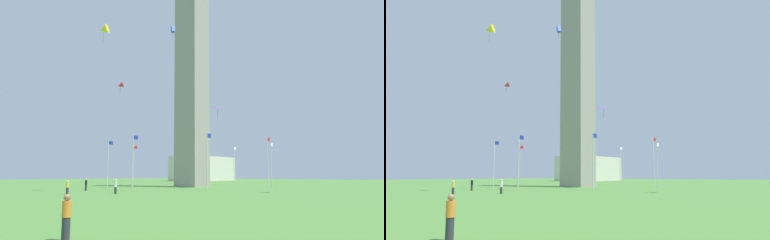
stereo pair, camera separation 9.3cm
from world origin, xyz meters
TOP-DOWN VIEW (x-y plane):
  - ground_plane at (0.00, 0.00)m, footprint 260.00×260.00m
  - obelisk_monument at (0.00, 0.00)m, footprint 4.90×4.90m
  - flagpole_n at (15.75, 0.00)m, footprint 1.12×0.14m
  - flagpole_ne at (11.15, 11.09)m, footprint 1.12×0.14m
  - flagpole_e at (0.06, 15.69)m, footprint 1.12×0.14m
  - flagpole_se at (-11.04, 11.09)m, footprint 1.12×0.14m
  - flagpole_s at (-15.63, 0.00)m, footprint 1.12×0.14m
  - flagpole_sw at (-11.04, -11.09)m, footprint 1.12×0.14m
  - flagpole_w at (0.06, -15.69)m, footprint 1.12×0.14m
  - flagpole_nw at (11.15, -11.09)m, footprint 1.12×0.14m
  - person_yellow_shirt at (-31.44, -5.50)m, footprint 0.32×0.32m
  - person_orange_shirt at (-50.43, -32.12)m, footprint 0.32×0.32m
  - person_white_shirt at (-27.02, -8.73)m, footprint 0.32×0.32m
  - person_black_shirt at (-23.29, 1.58)m, footprint 0.32×0.32m
  - kite_yellow_delta at (-24.73, -2.82)m, footprint 1.84×1.92m
  - kite_purple_diamond at (-3.05, -7.89)m, footprint 1.60×1.54m
  - kite_red_delta at (-16.03, 2.93)m, footprint 1.44×1.42m
  - kite_blue_box at (-13.51, -6.24)m, footprint 0.85×0.94m
  - distant_building at (62.07, 40.95)m, footprint 26.82×12.44m

SIDE VIEW (x-z plane):
  - ground_plane at x=0.00m, z-range 0.00..0.00m
  - person_orange_shirt at x=-50.43m, z-range -0.01..1.60m
  - person_yellow_shirt at x=-31.44m, z-range -0.01..1.61m
  - person_black_shirt at x=-23.29m, z-range -0.01..1.72m
  - person_white_shirt at x=-27.02m, z-range 0.00..1.77m
  - distant_building at x=62.07m, z-range 0.00..9.03m
  - flagpole_n at x=15.75m, z-range 0.39..9.01m
  - flagpole_ne at x=11.15m, z-range 0.39..9.01m
  - flagpole_e at x=0.06m, z-range 0.39..9.01m
  - flagpole_se at x=-11.04m, z-range 0.39..9.01m
  - flagpole_s at x=-15.63m, z-range 0.39..9.01m
  - flagpole_sw at x=-11.04m, z-range 0.39..9.01m
  - flagpole_w at x=0.06m, z-range 0.39..9.01m
  - flagpole_nw at x=11.15m, z-range 0.39..9.01m
  - kite_purple_diamond at x=-3.05m, z-range 12.76..14.88m
  - kite_red_delta at x=-16.03m, z-range 16.07..17.94m
  - obelisk_monument at x=0.00m, z-range 0.00..44.56m
  - kite_yellow_delta at x=-24.73m, z-range 21.28..23.91m
  - kite_blue_box at x=-13.51m, z-range 24.35..26.39m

